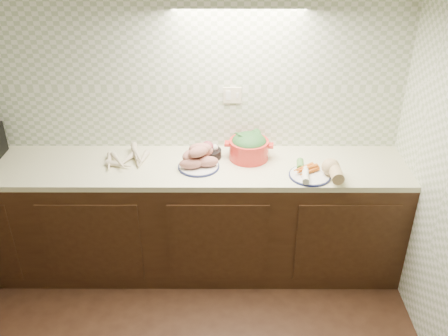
{
  "coord_description": "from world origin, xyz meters",
  "views": [
    {
      "loc": [
        0.5,
        -1.6,
        2.65
      ],
      "look_at": [
        0.49,
        1.25,
        1.02
      ],
      "focal_mm": 40.0,
      "sensor_mm": 36.0,
      "label": 1
    }
  ],
  "objects_px": {
    "onion_bowl": "(210,151)",
    "veg_plate": "(320,170)",
    "dutch_oven": "(249,146)",
    "sweet_potato_plate": "(198,158)",
    "parsnip_pile": "(124,159)"
  },
  "relations": [
    {
      "from": "onion_bowl",
      "to": "veg_plate",
      "type": "relative_size",
      "value": 0.46
    },
    {
      "from": "onion_bowl",
      "to": "dutch_oven",
      "type": "height_order",
      "value": "dutch_oven"
    },
    {
      "from": "sweet_potato_plate",
      "to": "onion_bowl",
      "type": "bearing_deg",
      "value": 62.06
    },
    {
      "from": "parsnip_pile",
      "to": "dutch_oven",
      "type": "relative_size",
      "value": 1.01
    },
    {
      "from": "parsnip_pile",
      "to": "dutch_oven",
      "type": "xyz_separation_m",
      "value": [
        0.9,
        0.06,
        0.07
      ]
    },
    {
      "from": "dutch_oven",
      "to": "veg_plate",
      "type": "distance_m",
      "value": 0.54
    },
    {
      "from": "parsnip_pile",
      "to": "veg_plate",
      "type": "height_order",
      "value": "veg_plate"
    },
    {
      "from": "sweet_potato_plate",
      "to": "onion_bowl",
      "type": "height_order",
      "value": "sweet_potato_plate"
    },
    {
      "from": "parsnip_pile",
      "to": "veg_plate",
      "type": "bearing_deg",
      "value": -7.98
    },
    {
      "from": "onion_bowl",
      "to": "dutch_oven",
      "type": "relative_size",
      "value": 0.47
    },
    {
      "from": "parsnip_pile",
      "to": "sweet_potato_plate",
      "type": "bearing_deg",
      "value": -6.89
    },
    {
      "from": "parsnip_pile",
      "to": "onion_bowl",
      "type": "distance_m",
      "value": 0.62
    },
    {
      "from": "sweet_potato_plate",
      "to": "veg_plate",
      "type": "relative_size",
      "value": 0.82
    },
    {
      "from": "parsnip_pile",
      "to": "onion_bowl",
      "type": "relative_size",
      "value": 2.16
    },
    {
      "from": "sweet_potato_plate",
      "to": "dutch_oven",
      "type": "xyz_separation_m",
      "value": [
        0.36,
        0.13,
        0.03
      ]
    }
  ]
}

